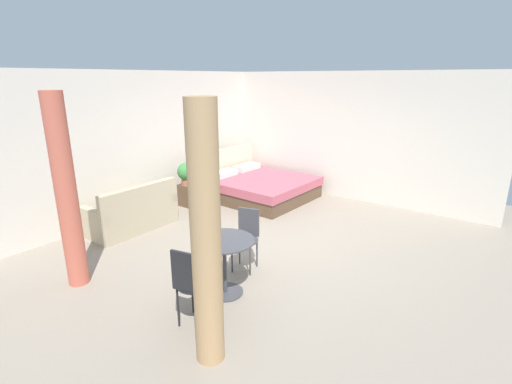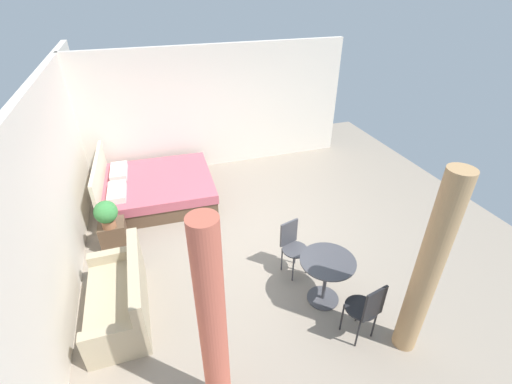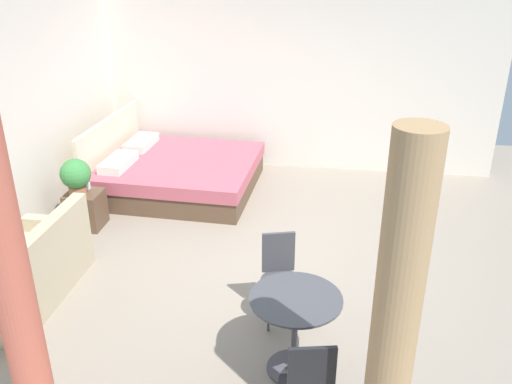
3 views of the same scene
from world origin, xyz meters
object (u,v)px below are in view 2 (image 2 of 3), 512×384
Objects in this scene: nightstand at (114,234)px; balcony_table at (326,272)px; couch at (121,299)px; vase at (108,214)px; cafe_chair_near_window at (292,243)px; bed at (155,188)px; potted_plant at (106,213)px; cafe_chair_near_couch at (367,308)px.

nightstand is 3.58m from balcony_table.
couch is at bearing 76.90° from balcony_table.
vase is 3.09m from cafe_chair_near_window.
vase is at bearing 145.00° from bed.
couch is 6.67× the size of vase.
bed is 4.66× the size of potted_plant.
cafe_chair_near_window is at bearing -119.30° from nightstand.
potted_plant is at bearing 62.50° from cafe_chair_near_window.
cafe_chair_near_couch is (-4.21, -2.18, 0.31)m from bed.
bed is at bearing -31.65° from nightstand.
potted_plant is 0.63× the size of balcony_table.
potted_plant reaches higher than balcony_table.
couch is 2.79m from balcony_table.
nightstand is 0.50× the size of cafe_chair_near_couch.
nightstand is at bearing 4.38° from couch.
cafe_chair_near_window is at bearing -121.01° from vase.
couch is 1.71m from vase.
bed is 3.33m from cafe_chair_near_window.
couch is at bearing -174.84° from potted_plant.
potted_plant is 3.53m from balcony_table.
bed is at bearing 33.37° from cafe_chair_near_window.
nightstand is at bearing -168.38° from vase.
nightstand is 0.51m from potted_plant.
couch is 2.52m from cafe_chair_near_window.
cafe_chair_near_window is 0.93× the size of cafe_chair_near_couch.
cafe_chair_near_couch is at bearing -152.59° from bed.
bed is 4.77× the size of nightstand.
vase is at bearing 11.62° from nightstand.
vase is (1.67, 0.14, 0.30)m from couch.
balcony_table reaches higher than vase.
vase is (0.22, 0.01, -0.15)m from potted_plant.
bed is 2.57× the size of cafe_chair_near_window.
balcony_table reaches higher than nightstand.
cafe_chair_near_window is (-1.47, -2.62, 0.29)m from nightstand.
nightstand is 4.18m from cafe_chair_near_couch.
cafe_chair_near_window reaches higher than vase.
potted_plant is at bearing 149.84° from bed.
vase is at bearing 4.91° from couch.
potted_plant reaches higher than cafe_chair_near_couch.
cafe_chair_near_couch is (-1.36, -2.86, 0.28)m from couch.
cafe_chair_near_couch is at bearing -135.24° from vase.
balcony_table is (-2.08, -2.84, -0.22)m from potted_plant.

